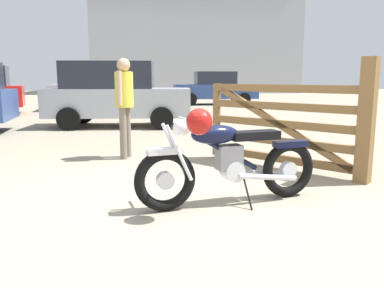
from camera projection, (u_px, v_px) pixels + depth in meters
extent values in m
plane|color=gray|center=(196.00, 203.00, 4.13)|extent=(80.00, 80.00, 0.00)
torus|color=black|center=(165.00, 180.00, 3.85)|extent=(0.65, 0.22, 0.64)
cylinder|color=silver|center=(165.00, 180.00, 3.85)|extent=(0.19, 0.11, 0.18)
torus|color=black|center=(288.00, 169.00, 4.32)|extent=(0.65, 0.22, 0.64)
cylinder|color=silver|center=(288.00, 169.00, 4.32)|extent=(0.19, 0.11, 0.18)
cube|color=silver|center=(165.00, 151.00, 3.80)|extent=(0.38, 0.19, 0.06)
cube|color=black|center=(291.00, 144.00, 4.28)|extent=(0.42, 0.20, 0.07)
cylinder|color=silver|center=(179.00, 153.00, 3.78)|extent=(0.29, 0.08, 0.58)
cylinder|color=silver|center=(175.00, 151.00, 3.91)|extent=(0.29, 0.08, 0.58)
sphere|color=silver|center=(181.00, 128.00, 3.82)|extent=(0.17, 0.17, 0.17)
cylinder|color=silver|center=(189.00, 121.00, 3.83)|extent=(0.13, 0.62, 0.03)
sphere|color=#B21914|center=(199.00, 122.00, 3.55)|extent=(0.25, 0.25, 0.25)
cylinder|color=black|center=(225.00, 151.00, 4.02)|extent=(0.75, 0.19, 0.47)
ellipsoid|color=black|center=(215.00, 135.00, 3.95)|extent=(0.55, 0.31, 0.20)
cube|color=black|center=(255.00, 135.00, 4.11)|extent=(0.57, 0.29, 0.09)
cube|color=slate|center=(229.00, 157.00, 4.05)|extent=(0.29, 0.22, 0.26)
cylinder|color=silver|center=(232.00, 171.00, 4.09)|extent=(0.25, 0.24, 0.22)
cylinder|color=silver|center=(268.00, 177.00, 4.13)|extent=(0.70, 0.18, 0.14)
cylinder|color=silver|center=(259.00, 173.00, 4.32)|extent=(0.70, 0.18, 0.14)
cylinder|color=black|center=(247.00, 192.00, 4.00)|extent=(0.06, 0.24, 0.33)
cube|color=brown|center=(366.00, 121.00, 4.83)|extent=(0.25, 0.25, 1.60)
cube|color=brown|center=(217.00, 120.00, 6.43)|extent=(0.12, 0.13, 1.20)
cube|color=brown|center=(279.00, 158.00, 5.73)|extent=(1.56, 1.92, 0.11)
cube|color=brown|center=(280.00, 141.00, 5.69)|extent=(1.56, 1.92, 0.11)
cube|color=brown|center=(281.00, 124.00, 5.64)|extent=(1.56, 1.92, 0.11)
cube|color=brown|center=(281.00, 106.00, 5.60)|extent=(1.56, 1.92, 0.11)
cube|color=brown|center=(282.00, 88.00, 5.55)|extent=(1.56, 1.92, 0.11)
cube|color=brown|center=(281.00, 125.00, 5.65)|extent=(1.44, 1.76, 1.08)
cylinder|color=#706656|center=(123.00, 133.00, 6.35)|extent=(0.12, 0.12, 0.86)
cylinder|color=#706656|center=(127.00, 132.00, 6.52)|extent=(0.12, 0.12, 0.86)
cylinder|color=gold|center=(124.00, 90.00, 6.31)|extent=(0.30, 0.30, 0.58)
cylinder|color=tan|center=(119.00, 88.00, 6.13)|extent=(0.08, 0.08, 0.55)
cylinder|color=tan|center=(129.00, 88.00, 6.49)|extent=(0.08, 0.08, 0.55)
sphere|color=tan|center=(123.00, 65.00, 6.25)|extent=(0.22, 0.22, 0.22)
cylinder|color=black|center=(0.00, 108.00, 13.59)|extent=(0.62, 0.30, 0.60)
cylinder|color=black|center=(5.00, 105.00, 15.10)|extent=(0.62, 0.30, 0.60)
cylinder|color=black|center=(163.00, 113.00, 11.60)|extent=(0.62, 0.26, 0.60)
cylinder|color=black|center=(162.00, 118.00, 9.99)|extent=(0.62, 0.26, 0.60)
cylinder|color=black|center=(83.00, 113.00, 11.48)|extent=(0.62, 0.26, 0.60)
cylinder|color=black|center=(69.00, 119.00, 9.87)|extent=(0.62, 0.26, 0.60)
cube|color=#ADB2BC|center=(119.00, 102.00, 10.67)|extent=(4.06, 2.08, 0.76)
cube|color=#232833|center=(109.00, 75.00, 10.53)|extent=(2.56, 1.79, 0.72)
cylinder|color=black|center=(67.00, 104.00, 15.41)|extent=(0.61, 0.22, 0.60)
cylinder|color=black|center=(71.00, 102.00, 16.99)|extent=(0.61, 0.22, 0.60)
cylinder|color=black|center=(127.00, 103.00, 15.93)|extent=(0.61, 0.22, 0.60)
cylinder|color=black|center=(125.00, 101.00, 17.50)|extent=(0.61, 0.22, 0.60)
cube|color=#ADB2BC|center=(98.00, 94.00, 16.39)|extent=(3.98, 1.85, 0.76)
cube|color=#232833|center=(103.00, 76.00, 16.32)|extent=(2.48, 1.65, 0.72)
cylinder|color=black|center=(237.00, 97.00, 20.80)|extent=(0.63, 0.24, 0.62)
cylinder|color=black|center=(244.00, 99.00, 19.11)|extent=(0.63, 0.24, 0.62)
cylinder|color=black|center=(187.00, 98.00, 20.51)|extent=(0.63, 0.24, 0.62)
cylinder|color=black|center=(191.00, 99.00, 18.82)|extent=(0.63, 0.24, 0.62)
cube|color=#2D4784|center=(215.00, 91.00, 19.75)|extent=(4.29, 1.96, 0.72)
cube|color=#232833|center=(215.00, 78.00, 19.63)|extent=(2.09, 1.67, 0.64)
cube|color=#9EA0A8|center=(188.00, 39.00, 38.84)|extent=(18.79, 13.49, 10.62)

